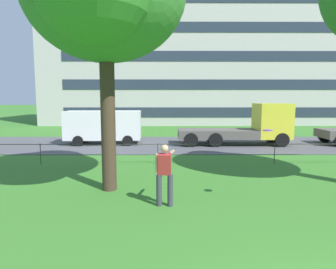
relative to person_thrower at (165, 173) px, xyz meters
The scene contains 7 objects.
street_strip 12.13m from the person_thrower, 78.59° to the left, with size 80.00×7.73×0.01m, color #4C4C51.
park_fence 6.00m from the person_thrower, 66.51° to the left, with size 38.34×0.04×1.00m.
person_thrower is the anchor object (origin of this frame).
frisbee 3.13m from the person_thrower, ahead, with size 0.34×0.34×0.03m.
panel_van_far_left 12.69m from the person_thrower, 109.26° to the left, with size 5.07×2.25×2.24m.
flatbed_truck_right 12.93m from the person_thrower, 64.17° to the left, with size 7.32×2.48×2.75m.
apartment_building_background 33.21m from the person_thrower, 81.95° to the left, with size 38.15×12.89×18.94m.
Camera 1 is at (-2.35, -3.02, 3.05)m, focal length 32.14 mm.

